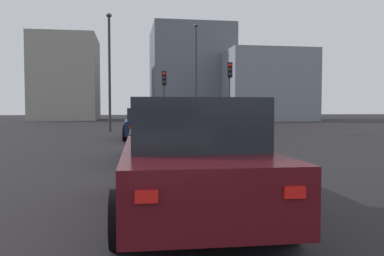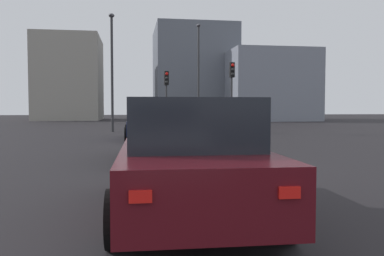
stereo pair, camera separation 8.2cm
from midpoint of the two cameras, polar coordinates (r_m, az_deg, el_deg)
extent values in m
cube|color=black|center=(10.27, 3.81, -6.06)|extent=(160.00, 160.00, 0.20)
cube|color=#141E4C|center=(19.62, -7.09, 0.17)|extent=(4.66, 1.79, 0.64)
cube|color=#1E232B|center=(19.37, -7.07, 1.96)|extent=(2.10, 1.57, 0.59)
cylinder|color=black|center=(21.12, -4.83, -0.33)|extent=(0.64, 0.22, 0.64)
cylinder|color=black|center=(21.06, -9.65, -0.37)|extent=(0.64, 0.22, 0.64)
cylinder|color=black|center=(18.26, -4.13, -0.82)|extent=(0.64, 0.22, 0.64)
cylinder|color=black|center=(18.18, -9.70, -0.87)|extent=(0.64, 0.22, 0.64)
cube|color=maroon|center=(17.32, -4.68, 0.21)|extent=(0.03, 0.20, 0.11)
cube|color=maroon|center=(17.26, -8.91, 0.18)|extent=(0.03, 0.20, 0.11)
cube|color=black|center=(11.67, -4.57, -1.70)|extent=(4.47, 1.90, 0.61)
cube|color=#1E232B|center=(11.42, -4.51, 1.15)|extent=(2.03, 1.64, 0.57)
cylinder|color=black|center=(13.15, -0.97, -2.25)|extent=(0.64, 0.23, 0.64)
cylinder|color=black|center=(13.05, -8.96, -2.32)|extent=(0.64, 0.23, 0.64)
cylinder|color=black|center=(10.43, 0.93, -3.58)|extent=(0.64, 0.23, 0.64)
cylinder|color=black|center=(10.31, -9.17, -3.70)|extent=(0.64, 0.23, 0.64)
cube|color=maroon|center=(9.51, 0.23, -2.07)|extent=(0.03, 0.20, 0.11)
cube|color=maroon|center=(9.41, -7.72, -2.15)|extent=(0.03, 0.20, 0.11)
cube|color=#510F16|center=(5.67, -0.66, -6.08)|extent=(4.36, 1.94, 0.70)
cube|color=#1E232B|center=(5.39, -0.39, 0.70)|extent=(1.98, 1.66, 0.65)
cylinder|color=black|center=(7.18, 5.36, -6.55)|extent=(0.65, 0.24, 0.64)
cylinder|color=black|center=(7.00, -9.56, -6.81)|extent=(0.65, 0.24, 0.64)
cylinder|color=black|center=(4.66, 12.96, -11.76)|extent=(0.65, 0.24, 0.64)
cylinder|color=black|center=(4.38, -10.73, -12.68)|extent=(0.65, 0.24, 0.64)
cube|color=red|center=(3.72, 13.87, -8.93)|extent=(0.04, 0.20, 0.11)
cube|color=red|center=(3.47, -7.22, -9.74)|extent=(0.04, 0.20, 0.11)
cylinder|color=#2D2D30|center=(24.19, 5.24, 3.26)|extent=(0.11, 0.11, 3.33)
cube|color=black|center=(24.24, 5.31, 8.27)|extent=(0.23, 0.30, 0.90)
sphere|color=red|center=(24.17, 5.41, 8.93)|extent=(0.20, 0.20, 0.20)
sphere|color=black|center=(24.14, 5.41, 8.29)|extent=(0.20, 0.20, 0.20)
sphere|color=black|center=(24.12, 5.40, 7.65)|extent=(0.20, 0.20, 0.20)
cylinder|color=#2D2D30|center=(25.84, -4.12, 2.84)|extent=(0.11, 0.11, 2.97)
cube|color=black|center=(25.86, -4.11, 7.13)|extent=(0.23, 0.30, 0.90)
sphere|color=red|center=(25.77, -4.07, 7.74)|extent=(0.20, 0.20, 0.20)
sphere|color=black|center=(25.75, -4.06, 7.14)|extent=(0.20, 0.20, 0.20)
sphere|color=black|center=(25.73, -4.06, 6.55)|extent=(0.20, 0.20, 0.20)
cylinder|color=#2D2D30|center=(32.56, 0.48, 7.31)|extent=(0.16, 0.16, 8.03)
ellipsoid|color=#4C4C51|center=(33.14, 0.48, 14.45)|extent=(0.56, 0.36, 0.24)
cylinder|color=#2D2D30|center=(25.66, -11.80, 7.44)|extent=(0.16, 0.16, 7.13)
ellipsoid|color=#4C4C51|center=(26.21, -11.89, 15.49)|extent=(0.56, 0.36, 0.24)
cube|color=gray|center=(49.35, 10.20, 5.87)|extent=(9.96, 9.93, 8.24)
cube|color=slate|center=(54.38, -0.35, 7.69)|extent=(11.48, 10.25, 12.14)
cube|color=gray|center=(53.23, -17.57, 6.75)|extent=(9.63, 7.74, 10.44)
camera|label=1|loc=(0.04, -90.27, -0.01)|focal=37.30mm
camera|label=2|loc=(0.04, 89.73, 0.01)|focal=37.30mm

